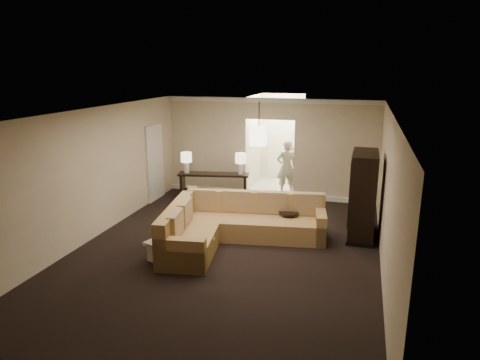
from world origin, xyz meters
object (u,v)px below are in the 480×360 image
(drink_table, at_px, (288,218))
(person, at_px, (286,165))
(coffee_table, at_px, (180,249))
(console_table, at_px, (214,184))
(sectional_sofa, at_px, (232,225))
(armoire, at_px, (362,197))

(drink_table, relative_size, person, 0.31)
(coffee_table, relative_size, console_table, 0.62)
(coffee_table, bearing_deg, sectional_sofa, 55.55)
(person, bearing_deg, console_table, 7.32)
(armoire, relative_size, drink_table, 3.48)
(coffee_table, bearing_deg, drink_table, 44.77)
(sectional_sofa, relative_size, console_table, 1.64)
(console_table, bearing_deg, sectional_sofa, -74.07)
(armoire, bearing_deg, sectional_sofa, -157.35)
(console_table, bearing_deg, armoire, -33.12)
(sectional_sofa, relative_size, coffee_table, 2.65)
(sectional_sofa, bearing_deg, person, 74.32)
(console_table, relative_size, drink_table, 3.71)
(console_table, height_order, drink_table, console_table)
(armoire, bearing_deg, console_table, 157.70)
(console_table, distance_m, armoire, 4.34)
(coffee_table, xyz_separation_m, drink_table, (1.82, 1.81, 0.18))
(drink_table, bearing_deg, armoire, 13.32)
(sectional_sofa, xyz_separation_m, person, (0.47, 3.83, 0.50))
(console_table, height_order, armoire, armoire)
(drink_table, xyz_separation_m, person, (-0.61, 3.10, 0.49))
(console_table, xyz_separation_m, drink_table, (2.46, -2.00, -0.06))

